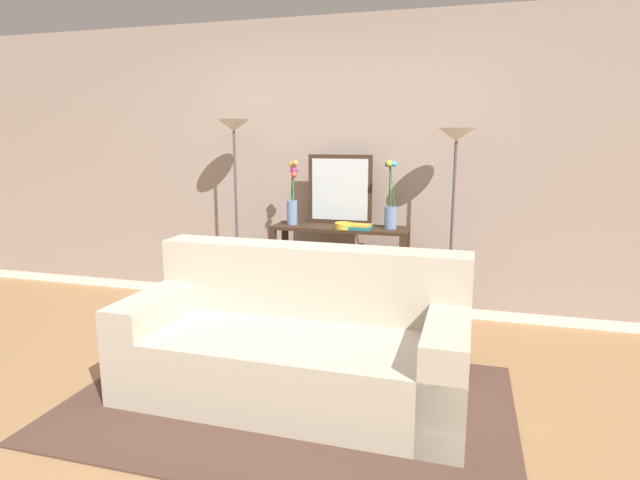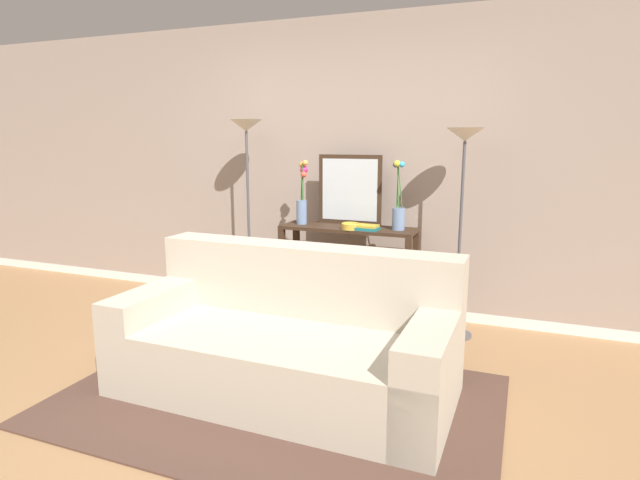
# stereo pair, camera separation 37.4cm
# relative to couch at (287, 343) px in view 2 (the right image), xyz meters

# --- Properties ---
(ground_plane) EXTENTS (16.00, 16.00, 0.02)m
(ground_plane) POSITION_rel_couch_xyz_m (-0.31, -0.36, -0.32)
(ground_plane) COLOR #9E754C
(back_wall) EXTENTS (12.00, 0.15, 2.62)m
(back_wall) POSITION_rel_couch_xyz_m (-0.31, 1.76, 1.00)
(back_wall) COLOR white
(back_wall) RESTS_ON ground
(area_rug) EXTENTS (2.61, 1.69, 0.01)m
(area_rug) POSITION_rel_couch_xyz_m (-0.00, -0.16, -0.30)
(area_rug) COLOR #51382D
(area_rug) RESTS_ON ground
(couch) EXTENTS (2.07, 0.98, 0.88)m
(couch) POSITION_rel_couch_xyz_m (0.00, 0.00, 0.00)
(couch) COLOR #BCB29E
(couch) RESTS_ON ground
(console_table) EXTENTS (1.15, 0.36, 0.83)m
(console_table) POSITION_rel_couch_xyz_m (-0.06, 1.35, 0.26)
(console_table) COLOR #382619
(console_table) RESTS_ON ground
(floor_lamp_left) EXTENTS (0.28, 0.28, 1.73)m
(floor_lamp_left) POSITION_rel_couch_xyz_m (-1.01, 1.33, 1.05)
(floor_lamp_left) COLOR #4C4C51
(floor_lamp_left) RESTS_ON ground
(floor_lamp_right) EXTENTS (0.28, 0.28, 1.65)m
(floor_lamp_right) POSITION_rel_couch_xyz_m (0.87, 1.33, 0.99)
(floor_lamp_right) COLOR #4C4C51
(floor_lamp_right) RESTS_ON ground
(wall_mirror) EXTENTS (0.57, 0.02, 0.60)m
(wall_mirror) POSITION_rel_couch_xyz_m (-0.10, 1.50, 0.82)
(wall_mirror) COLOR #382619
(wall_mirror) RESTS_ON console_table
(vase_tall_flowers) EXTENTS (0.10, 0.11, 0.56)m
(vase_tall_flowers) POSITION_rel_couch_xyz_m (-0.48, 1.35, 0.74)
(vase_tall_flowers) COLOR #6B84AD
(vase_tall_flowers) RESTS_ON console_table
(vase_short_flowers) EXTENTS (0.11, 0.11, 0.57)m
(vase_short_flowers) POSITION_rel_couch_xyz_m (0.37, 1.36, 0.69)
(vase_short_flowers) COLOR #6B84AD
(vase_short_flowers) RESTS_ON console_table
(fruit_bowl) EXTENTS (0.15, 0.15, 0.05)m
(fruit_bowl) POSITION_rel_couch_xyz_m (-0.00, 1.24, 0.55)
(fruit_bowl) COLOR gold
(fruit_bowl) RESTS_ON console_table
(book_stack) EXTENTS (0.22, 0.16, 0.04)m
(book_stack) POSITION_rel_couch_xyz_m (0.12, 1.25, 0.55)
(book_stack) COLOR #1E7075
(book_stack) RESTS_ON console_table
(book_row_under_console) EXTENTS (0.35, 0.17, 0.13)m
(book_row_under_console) POSITION_rel_couch_xyz_m (-0.35, 1.35, -0.25)
(book_row_under_console) COLOR navy
(book_row_under_console) RESTS_ON ground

